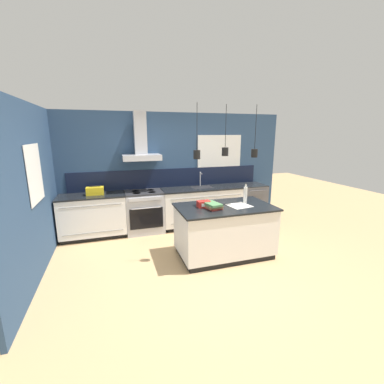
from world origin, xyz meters
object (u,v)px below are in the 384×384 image
Objects in this scene: red_supply_box at (204,204)px; book_stack at (213,206)px; bottle_on_island at (245,195)px; yellow_toolbox at (95,191)px; dishwasher at (250,202)px; oven_range at (145,212)px.

book_stack is at bearing -51.23° from red_supply_box.
red_supply_box is (-0.80, -0.01, -0.10)m from bottle_on_island.
bottle_on_island is 0.81m from red_supply_box.
red_supply_box is 2.36m from yellow_toolbox.
bottle_on_island is (-1.01, -1.50, 0.61)m from dishwasher.
yellow_toolbox is at bearing 150.07° from bottle_on_island.
oven_range is 2.30m from bottle_on_island.
bottle_on_island reaches higher than oven_range.
bottle_on_island reaches higher than yellow_toolbox.
oven_range is at bearing -179.91° from dishwasher.
yellow_toolbox is (-2.61, 1.50, -0.08)m from bottle_on_island.
red_supply_box is at bearing -179.31° from bottle_on_island.
book_stack is (-1.70, -1.65, 0.51)m from dishwasher.
yellow_toolbox reaches higher than dishwasher.
oven_range and dishwasher have the same top height.
oven_range is 2.64m from dishwasher.
bottle_on_island is 0.71m from book_stack.
oven_range is 2.50× the size of book_stack.
oven_range is 1.96m from book_stack.
red_supply_box is at bearing 128.77° from book_stack.
dishwasher is 2.41m from red_supply_box.
dishwasher is at bearing 39.93° from red_supply_box.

